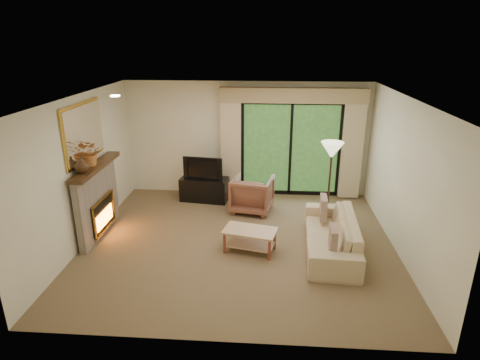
# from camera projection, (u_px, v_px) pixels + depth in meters

# --- Properties ---
(floor) EXTENTS (5.50, 5.50, 0.00)m
(floor) POSITION_uv_depth(u_px,v_px,m) (239.00, 243.00, 7.25)
(floor) COLOR brown
(floor) RESTS_ON ground
(ceiling) EXTENTS (5.50, 5.50, 0.00)m
(ceiling) POSITION_uv_depth(u_px,v_px,m) (239.00, 98.00, 6.36)
(ceiling) COLOR white
(ceiling) RESTS_ON ground
(wall_back) EXTENTS (5.00, 0.00, 5.00)m
(wall_back) POSITION_uv_depth(u_px,v_px,m) (247.00, 139.00, 9.15)
(wall_back) COLOR beige
(wall_back) RESTS_ON ground
(wall_front) EXTENTS (5.00, 0.00, 5.00)m
(wall_front) POSITION_uv_depth(u_px,v_px,m) (222.00, 248.00, 4.46)
(wall_front) COLOR beige
(wall_front) RESTS_ON ground
(wall_left) EXTENTS (0.00, 5.00, 5.00)m
(wall_left) POSITION_uv_depth(u_px,v_px,m) (82.00, 171.00, 6.99)
(wall_left) COLOR beige
(wall_left) RESTS_ON ground
(wall_right) EXTENTS (0.00, 5.00, 5.00)m
(wall_right) POSITION_uv_depth(u_px,v_px,m) (404.00, 179.00, 6.62)
(wall_right) COLOR beige
(wall_right) RESTS_ON ground
(fireplace) EXTENTS (0.24, 1.70, 1.37)m
(fireplace) POSITION_uv_depth(u_px,v_px,m) (97.00, 200.00, 7.38)
(fireplace) COLOR gray
(fireplace) RESTS_ON floor
(mirror) EXTENTS (0.07, 1.45, 1.02)m
(mirror) POSITION_uv_depth(u_px,v_px,m) (84.00, 132.00, 6.95)
(mirror) COLOR gold
(mirror) RESTS_ON wall_left
(sliding_door) EXTENTS (2.26, 0.10, 2.16)m
(sliding_door) POSITION_uv_depth(u_px,v_px,m) (290.00, 149.00, 9.11)
(sliding_door) COLOR black
(sliding_door) RESTS_ON floor
(curtain_left) EXTENTS (0.45, 0.18, 2.35)m
(curtain_left) POSITION_uv_depth(u_px,v_px,m) (231.00, 145.00, 9.06)
(curtain_left) COLOR beige
(curtain_left) RESTS_ON floor
(curtain_right) EXTENTS (0.45, 0.18, 2.35)m
(curtain_right) POSITION_uv_depth(u_px,v_px,m) (352.00, 147.00, 8.88)
(curtain_right) COLOR beige
(curtain_right) RESTS_ON floor
(cornice) EXTENTS (3.20, 0.24, 0.32)m
(cornice) POSITION_uv_depth(u_px,v_px,m) (293.00, 95.00, 8.61)
(cornice) COLOR tan
(cornice) RESTS_ON wall_back
(media_console) EXTENTS (1.11, 0.61, 0.53)m
(media_console) POSITION_uv_depth(u_px,v_px,m) (205.00, 189.00, 9.05)
(media_console) COLOR black
(media_console) RESTS_ON floor
(tv) EXTENTS (0.89, 0.23, 0.51)m
(tv) POSITION_uv_depth(u_px,v_px,m) (204.00, 167.00, 8.87)
(tv) COLOR black
(tv) RESTS_ON media_console
(armchair) EXTENTS (0.95, 0.97, 0.76)m
(armchair) POSITION_uv_depth(u_px,v_px,m) (252.00, 194.00, 8.46)
(armchair) COLOR brown
(armchair) RESTS_ON floor
(sofa) EXTENTS (0.96, 2.17, 0.62)m
(sofa) POSITION_uv_depth(u_px,v_px,m) (331.00, 234.00, 6.91)
(sofa) COLOR tan
(sofa) RESTS_ON floor
(pillow_near) EXTENTS (0.13, 0.41, 0.40)m
(pillow_near) POSITION_uv_depth(u_px,v_px,m) (333.00, 239.00, 6.27)
(pillow_near) COLOR #4E3228
(pillow_near) RESTS_ON sofa
(pillow_far) EXTENTS (0.14, 0.43, 0.42)m
(pillow_far) POSITION_uv_depth(u_px,v_px,m) (323.00, 208.00, 7.41)
(pillow_far) COLOR #4E3228
(pillow_far) RESTS_ON sofa
(coffee_table) EXTENTS (0.98, 0.68, 0.40)m
(coffee_table) POSITION_uv_depth(u_px,v_px,m) (250.00, 240.00, 6.92)
(coffee_table) COLOR tan
(coffee_table) RESTS_ON floor
(floor_lamp) EXTENTS (0.46, 0.46, 1.63)m
(floor_lamp) POSITION_uv_depth(u_px,v_px,m) (329.00, 182.00, 7.87)
(floor_lamp) COLOR #FFF7C8
(floor_lamp) RESTS_ON floor
(vase) EXTENTS (0.27, 0.27, 0.27)m
(vase) POSITION_uv_depth(u_px,v_px,m) (81.00, 165.00, 6.67)
(vase) COLOR #3B2614
(vase) RESTS_ON fireplace
(branches) EXTENTS (0.55, 0.52, 0.49)m
(branches) POSITION_uv_depth(u_px,v_px,m) (90.00, 152.00, 6.96)
(branches) COLOR #BC6E31
(branches) RESTS_ON fireplace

